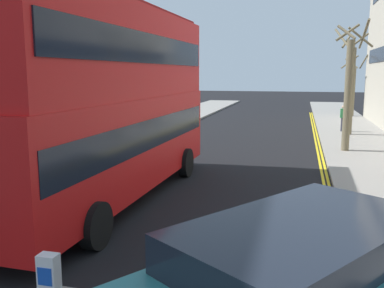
# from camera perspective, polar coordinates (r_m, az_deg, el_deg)

# --- Properties ---
(sidewalk_left) EXTENTS (4.00, 80.00, 0.14)m
(sidewalk_left) POSITION_cam_1_polar(r_m,az_deg,el_deg) (19.28, -16.70, -1.84)
(sidewalk_left) COLOR gray
(sidewalk_left) RESTS_ON ground
(kerb_line_outer) EXTENTS (0.10, 56.00, 0.01)m
(kerb_line_outer) POSITION_cam_1_polar(r_m,az_deg,el_deg) (14.67, 18.05, -5.68)
(kerb_line_outer) COLOR yellow
(kerb_line_outer) RESTS_ON ground
(kerb_line_inner) EXTENTS (0.10, 56.00, 0.01)m
(kerb_line_inner) POSITION_cam_1_polar(r_m,az_deg,el_deg) (14.66, 17.42, -5.66)
(kerb_line_inner) COLOR yellow
(kerb_line_inner) RESTS_ON ground
(double_decker_bus_away) EXTENTS (2.99, 10.86, 5.64)m
(double_decker_bus_away) POSITION_cam_1_polar(r_m,az_deg,el_deg) (12.42, -10.92, 6.11)
(double_decker_bus_away) COLOR red
(double_decker_bus_away) RESTS_ON ground
(pedestrian_far) EXTENTS (0.34, 0.22, 1.62)m
(pedestrian_far) POSITION_cam_1_polar(r_m,az_deg,el_deg) (28.03, 19.63, 3.34)
(pedestrian_far) COLOR #2D2D38
(pedestrian_far) RESTS_ON sidewalk_right
(street_tree_near) EXTENTS (2.09, 1.91, 6.17)m
(street_tree_near) POSITION_cam_1_polar(r_m,az_deg,el_deg) (26.64, 20.63, 7.58)
(street_tree_near) COLOR #6B6047
(street_tree_near) RESTS_ON sidewalk_right
(street_tree_mid) EXTENTS (2.03, 1.86, 5.12)m
(street_tree_mid) POSITION_cam_1_polar(r_m,az_deg,el_deg) (38.41, 20.83, 6.97)
(street_tree_mid) COLOR #6B6047
(street_tree_mid) RESTS_ON sidewalk_right
(street_tree_far) EXTENTS (1.36, 1.38, 5.95)m
(street_tree_far) POSITION_cam_1_polar(r_m,az_deg,el_deg) (20.95, 20.30, 6.68)
(street_tree_far) COLOR #6B6047
(street_tree_far) RESTS_ON sidewalk_right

